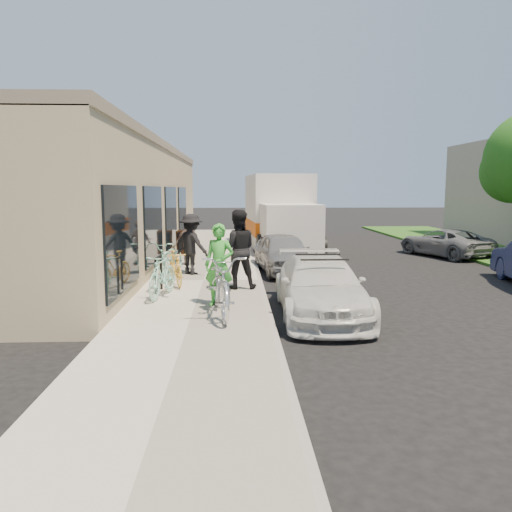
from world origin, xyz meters
name	(u,v)px	position (x,y,z in m)	size (l,w,h in m)	color
ground	(288,311)	(0.00, 0.00, 0.00)	(120.00, 120.00, 0.00)	black
sidewalk	(204,283)	(-2.00, 3.00, 0.07)	(3.00, 34.00, 0.15)	#B6B1A4
curb	(260,283)	(-0.45, 3.00, 0.07)	(0.12, 34.00, 0.13)	gray
storefront	(122,203)	(-5.24, 7.99, 2.12)	(3.60, 20.00, 4.22)	tan
bike_rack	(159,270)	(-2.99, 1.50, 0.68)	(0.10, 0.62, 0.87)	black
sandwich_board	(184,242)	(-3.08, 8.58, 0.61)	(0.57, 0.58, 0.90)	black
sedan_white	(320,287)	(0.63, -0.38, 0.61)	(1.80, 4.22, 1.25)	silver
sedan_silver	(283,253)	(0.38, 5.05, 0.63)	(1.48, 3.69, 1.26)	gray
moving_truck	(280,217)	(0.82, 11.09, 1.44)	(2.91, 6.73, 3.24)	silver
far_car_gray	(445,243)	(7.08, 8.60, 0.54)	(1.79, 3.89, 1.08)	slate
tandem_bike	(221,284)	(-1.42, -0.78, 0.76)	(0.81, 2.34, 1.23)	silver
woman_rider	(219,265)	(-1.47, -0.02, 1.03)	(0.64, 0.42, 1.76)	green
man_standing	(238,249)	(-1.07, 1.85, 1.14)	(0.96, 0.75, 1.97)	black
cruiser_bike_a	(162,275)	(-2.81, 0.90, 0.66)	(0.48, 1.70, 1.02)	#90D7C1
cruiser_bike_b	(169,258)	(-3.05, 3.95, 0.64)	(0.65, 1.86, 0.98)	#90D7C1
cruiser_bike_c	(175,268)	(-2.68, 2.29, 0.60)	(0.42, 1.49, 0.90)	gold
bystander_a	(191,244)	(-2.40, 3.99, 1.03)	(1.14, 0.66, 1.76)	black
bystander_b	(188,243)	(-2.66, 5.80, 0.89)	(0.86, 0.36, 1.47)	brown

